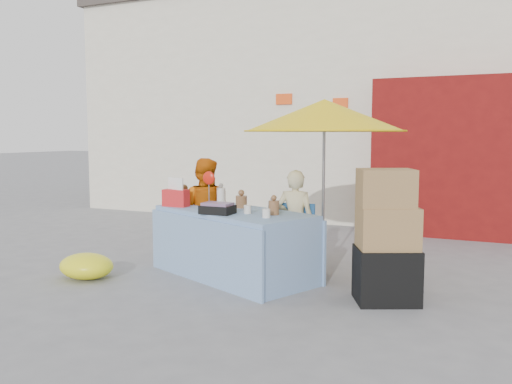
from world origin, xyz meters
The scene contains 10 objects.
ground centered at (0.00, 0.00, 0.00)m, with size 80.00×80.00×0.00m, color slate.
backdrop centered at (0.52, 7.52, 3.10)m, with size 14.00×8.00×7.80m.
market_table centered at (-0.25, 0.44, 0.41)m, with size 2.27×1.71×1.24m.
chair_left centered at (-0.87, 0.71, 0.26)m, with size 0.53×0.52×0.85m.
chair_right centered at (0.38, 0.71, 0.26)m, with size 0.53×0.52×0.85m.
vendor_orange centered at (-0.87, 0.84, 0.69)m, with size 0.67×0.52×1.38m, color #D6640B.
vendor_beige centered at (0.38, 0.84, 0.63)m, with size 0.46×0.30×1.26m, color beige.
umbrella centered at (0.68, 0.99, 1.89)m, with size 1.90×1.90×2.09m.
box_stack centered at (1.60, 0.17, 0.62)m, with size 0.75×0.70×1.34m.
tarp_bundle centered at (-1.75, -0.38, 0.15)m, with size 0.66×0.53×0.30m, color yellow.
Camera 1 is at (2.61, -5.19, 1.67)m, focal length 38.00 mm.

